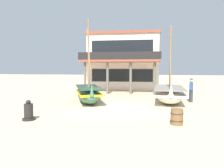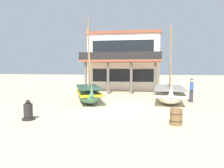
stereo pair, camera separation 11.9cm
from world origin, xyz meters
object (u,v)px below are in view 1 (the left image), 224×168
Objects in this scene: fisherman_by_hull at (191,91)px; wooden_barrel at (177,117)px; fishing_boat_near_left at (88,94)px; fishing_boat_centre_large at (169,94)px; harbor_building_main at (125,62)px; capstan_winch at (29,112)px.

fisherman_by_hull is 2.41× the size of wooden_barrel.
wooden_barrel is (5.28, -4.99, -0.30)m from fishing_boat_near_left.
harbor_building_main is (-4.10, 10.22, 2.55)m from fishing_boat_centre_large.
harbor_building_main is at bearing 102.97° from wooden_barrel.
fishing_boat_centre_large is at bearing 41.13° from capstan_winch.
fishing_boat_centre_large is 6.03m from wooden_barrel.
fishing_boat_near_left is at bearing 74.09° from capstan_winch.
wooden_barrel is 16.89m from harbor_building_main.
fishing_boat_near_left is 7.33m from fisherman_by_hull.
harbor_building_main reaches higher than capstan_winch.
harbor_building_main reaches higher than fisherman_by_hull.
fishing_boat_centre_large reaches higher than fisherman_by_hull.
harbor_building_main is (3.02, 16.43, 2.78)m from capstan_winch.
fisherman_by_hull reaches higher than capstan_winch.
capstan_winch is 1.37× the size of wooden_barrel.
fishing_boat_centre_large is at bearing 86.55° from wooden_barrel.
capstan_winch is at bearing -105.91° from fishing_boat_near_left.
fishing_boat_centre_large is 0.55× the size of harbor_building_main.
fisherman_by_hull is (1.56, 0.36, 0.22)m from fishing_boat_centre_large.
fishing_boat_centre_large reaches higher than capstan_winch.
wooden_barrel is (-1.92, -6.37, -0.48)m from fisherman_by_hull.
fishing_boat_near_left is at bearing -97.80° from harbor_building_main.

